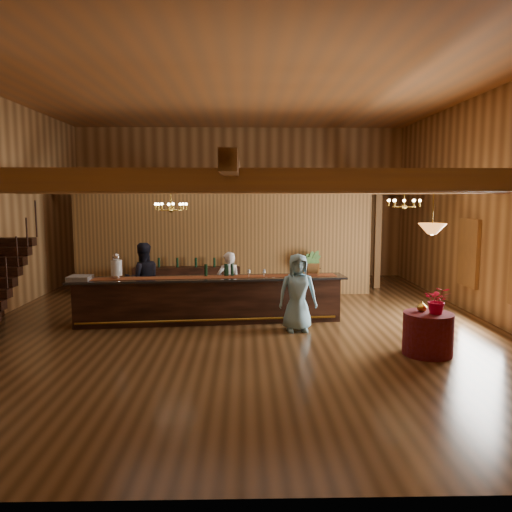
{
  "coord_description": "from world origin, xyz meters",
  "views": [
    {
      "loc": [
        0.16,
        -11.65,
        3.0
      ],
      "look_at": [
        0.44,
        0.85,
        1.5
      ],
      "focal_mm": 35.0,
      "sensor_mm": 36.0,
      "label": 1
    }
  ],
  "objects_px": {
    "pendant_lamp": "(432,229)",
    "floor_plant": "(308,273)",
    "raffle_drum": "(312,269)",
    "guest": "(298,293)",
    "beverage_dispenser": "(116,267)",
    "tasting_bar": "(210,300)",
    "chandelier_left": "(171,206)",
    "chandelier_right": "(404,203)",
    "round_table": "(428,334)",
    "staff_second": "(143,279)",
    "backbar_shelf": "(187,282)",
    "bartender": "(229,284)"
  },
  "relations": [
    {
      "from": "bartender",
      "to": "guest",
      "type": "distance_m",
      "value": 2.15
    },
    {
      "from": "beverage_dispenser",
      "to": "floor_plant",
      "type": "relative_size",
      "value": 0.43
    },
    {
      "from": "staff_second",
      "to": "floor_plant",
      "type": "bearing_deg",
      "value": -172.7
    },
    {
      "from": "pendant_lamp",
      "to": "floor_plant",
      "type": "bearing_deg",
      "value": 105.57
    },
    {
      "from": "round_table",
      "to": "backbar_shelf",
      "type": "bearing_deg",
      "value": 132.55
    },
    {
      "from": "raffle_drum",
      "to": "chandelier_left",
      "type": "xyz_separation_m",
      "value": [
        -3.48,
        0.71,
        1.49
      ]
    },
    {
      "from": "beverage_dispenser",
      "to": "chandelier_right",
      "type": "distance_m",
      "value": 7.02
    },
    {
      "from": "pendant_lamp",
      "to": "staff_second",
      "type": "height_order",
      "value": "pendant_lamp"
    },
    {
      "from": "round_table",
      "to": "guest",
      "type": "distance_m",
      "value": 2.92
    },
    {
      "from": "backbar_shelf",
      "to": "pendant_lamp",
      "type": "xyz_separation_m",
      "value": [
        5.22,
        -5.69,
        1.96
      ]
    },
    {
      "from": "raffle_drum",
      "to": "backbar_shelf",
      "type": "xyz_separation_m",
      "value": [
        -3.37,
        2.96,
        -0.82
      ]
    },
    {
      "from": "raffle_drum",
      "to": "guest",
      "type": "height_order",
      "value": "guest"
    },
    {
      "from": "backbar_shelf",
      "to": "staff_second",
      "type": "xyz_separation_m",
      "value": [
        -0.83,
        -2.41,
        0.48
      ]
    },
    {
      "from": "chandelier_right",
      "to": "tasting_bar",
      "type": "bearing_deg",
      "value": -175.76
    },
    {
      "from": "round_table",
      "to": "staff_second",
      "type": "relative_size",
      "value": 0.5
    },
    {
      "from": "raffle_drum",
      "to": "bartender",
      "type": "relative_size",
      "value": 0.21
    },
    {
      "from": "chandelier_left",
      "to": "round_table",
      "type": "bearing_deg",
      "value": -32.84
    },
    {
      "from": "backbar_shelf",
      "to": "bartender",
      "type": "height_order",
      "value": "bartender"
    },
    {
      "from": "raffle_drum",
      "to": "floor_plant",
      "type": "xyz_separation_m",
      "value": [
        0.27,
        2.93,
        -0.56
      ]
    },
    {
      "from": "raffle_drum",
      "to": "floor_plant",
      "type": "height_order",
      "value": "floor_plant"
    },
    {
      "from": "beverage_dispenser",
      "to": "pendant_lamp",
      "type": "distance_m",
      "value": 6.97
    },
    {
      "from": "beverage_dispenser",
      "to": "floor_plant",
      "type": "distance_m",
      "value": 5.91
    },
    {
      "from": "beverage_dispenser",
      "to": "floor_plant",
      "type": "bearing_deg",
      "value": 33.64
    },
    {
      "from": "bartender",
      "to": "pendant_lamp",
      "type": "bearing_deg",
      "value": 124.32
    },
    {
      "from": "round_table",
      "to": "pendant_lamp",
      "type": "xyz_separation_m",
      "value": [
        0.0,
        0.0,
        2.0
      ]
    },
    {
      "from": "round_table",
      "to": "chandelier_left",
      "type": "height_order",
      "value": "chandelier_left"
    },
    {
      "from": "beverage_dispenser",
      "to": "backbar_shelf",
      "type": "bearing_deg",
      "value": 69.23
    },
    {
      "from": "pendant_lamp",
      "to": "bartender",
      "type": "xyz_separation_m",
      "value": [
        -3.88,
        3.2,
        -1.59
      ]
    },
    {
      "from": "raffle_drum",
      "to": "backbar_shelf",
      "type": "bearing_deg",
      "value": 138.71
    },
    {
      "from": "guest",
      "to": "beverage_dispenser",
      "type": "bearing_deg",
      "value": 167.52
    },
    {
      "from": "chandelier_left",
      "to": "floor_plant",
      "type": "relative_size",
      "value": 0.57
    },
    {
      "from": "beverage_dispenser",
      "to": "raffle_drum",
      "type": "relative_size",
      "value": 1.76
    },
    {
      "from": "guest",
      "to": "tasting_bar",
      "type": "bearing_deg",
      "value": 154.65
    },
    {
      "from": "backbar_shelf",
      "to": "guest",
      "type": "distance_m",
      "value": 4.93
    },
    {
      "from": "raffle_drum",
      "to": "chandelier_left",
      "type": "distance_m",
      "value": 3.85
    },
    {
      "from": "tasting_bar",
      "to": "chandelier_left",
      "type": "relative_size",
      "value": 8.21
    },
    {
      "from": "round_table",
      "to": "staff_second",
      "type": "distance_m",
      "value": 6.89
    },
    {
      "from": "round_table",
      "to": "chandelier_left",
      "type": "distance_m",
      "value": 6.76
    },
    {
      "from": "raffle_drum",
      "to": "round_table",
      "type": "height_order",
      "value": "raffle_drum"
    },
    {
      "from": "pendant_lamp",
      "to": "staff_second",
      "type": "relative_size",
      "value": 0.49
    },
    {
      "from": "backbar_shelf",
      "to": "round_table",
      "type": "bearing_deg",
      "value": -53.88
    },
    {
      "from": "chandelier_left",
      "to": "pendant_lamp",
      "type": "xyz_separation_m",
      "value": [
        5.32,
        -3.44,
        -0.35
      ]
    },
    {
      "from": "backbar_shelf",
      "to": "floor_plant",
      "type": "relative_size",
      "value": 2.26
    },
    {
      "from": "chandelier_right",
      "to": "staff_second",
      "type": "relative_size",
      "value": 0.43
    },
    {
      "from": "floor_plant",
      "to": "chandelier_right",
      "type": "bearing_deg",
      "value": -54.61
    },
    {
      "from": "backbar_shelf",
      "to": "round_table",
      "type": "height_order",
      "value": "backbar_shelf"
    },
    {
      "from": "tasting_bar",
      "to": "chandelier_right",
      "type": "distance_m",
      "value": 5.24
    },
    {
      "from": "beverage_dispenser",
      "to": "backbar_shelf",
      "type": "distance_m",
      "value": 3.64
    },
    {
      "from": "pendant_lamp",
      "to": "staff_second",
      "type": "distance_m",
      "value": 7.03
    },
    {
      "from": "raffle_drum",
      "to": "guest",
      "type": "distance_m",
      "value": 1.16
    }
  ]
}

